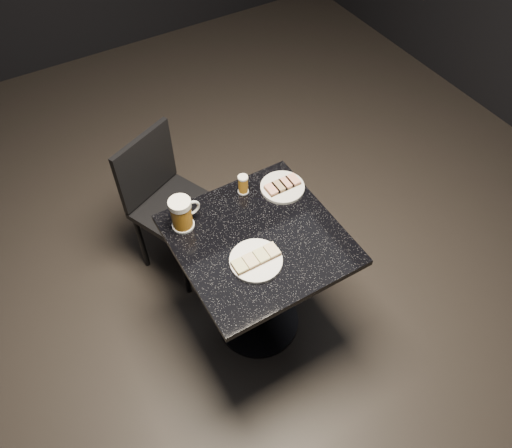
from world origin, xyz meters
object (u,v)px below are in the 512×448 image
(plate_small, at_px, (282,187))
(chair, at_px, (167,198))
(plate_large, at_px, (256,261))
(beer_mug, at_px, (182,213))
(beer_tumbler, at_px, (243,184))
(table, at_px, (258,269))

(plate_small, xyz_separation_m, chair, (-0.43, 0.45, -0.26))
(plate_large, xyz_separation_m, beer_mug, (-0.17, 0.33, 0.07))
(beer_tumbler, distance_m, chair, 0.55)
(plate_large, height_order, table, plate_large)
(table, bearing_deg, beer_tumbler, 73.81)
(table, relative_size, beer_tumbler, 7.65)
(table, relative_size, chair, 0.87)
(plate_small, xyz_separation_m, beer_tumbler, (-0.17, 0.07, 0.04))
(plate_large, xyz_separation_m, table, (0.07, 0.10, -0.25))
(table, relative_size, beer_mug, 4.75)
(beer_tumbler, bearing_deg, table, -106.19)
(chair, bearing_deg, beer_tumbler, -54.77)
(beer_tumbler, bearing_deg, plate_small, -23.93)
(beer_mug, distance_m, beer_tumbler, 0.33)
(table, bearing_deg, plate_small, 38.12)
(beer_mug, height_order, beer_tumbler, beer_mug)
(plate_small, bearing_deg, chair, 134.01)
(plate_large, bearing_deg, chair, 98.43)
(beer_tumbler, bearing_deg, beer_mug, -172.63)
(chair, bearing_deg, plate_large, -81.57)
(table, bearing_deg, chair, 106.07)
(table, height_order, beer_mug, beer_mug)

